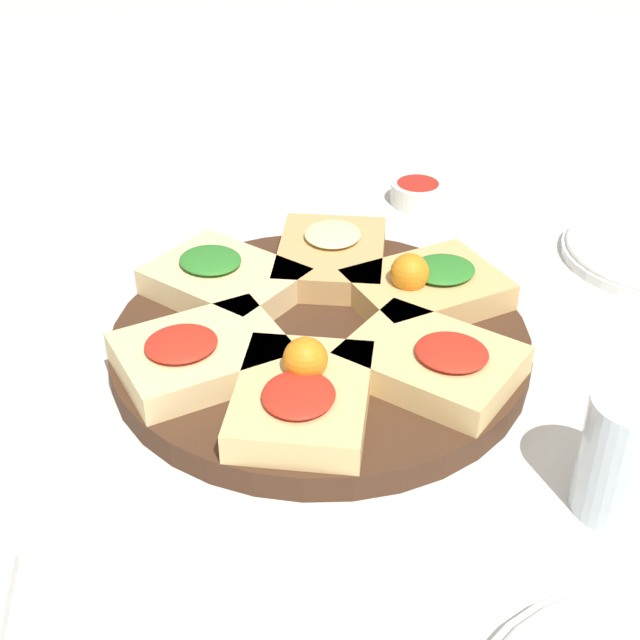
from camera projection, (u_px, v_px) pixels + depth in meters
The scene contains 10 objects.
ground_plane at pixel (320, 354), 0.78m from camera, with size 3.00×3.00×0.00m, color silver.
serving_board at pixel (320, 343), 0.78m from camera, with size 0.36×0.36×0.02m, color #422819.
focaccia_slice_0 at pixel (331, 256), 0.85m from camera, with size 0.14×0.12×0.03m.
focaccia_slice_1 at pixel (224, 279), 0.82m from camera, with size 0.14×0.16×0.03m.
focaccia_slice_2 at pixel (200, 354), 0.72m from camera, with size 0.16×0.16×0.03m.
focaccia_slice_3 at pixel (302, 394), 0.67m from camera, with size 0.14×0.12×0.05m.
focaccia_slice_4 at pixel (433, 362), 0.71m from camera, with size 0.14×0.16×0.03m.
focaccia_slice_5 at pixel (426, 286), 0.80m from camera, with size 0.16×0.16×0.05m.
water_glass at pixel (625, 455), 0.60m from camera, with size 0.06×0.06×0.09m, color silver.
dipping_bowl at pixel (417, 192), 1.03m from camera, with size 0.06×0.06×0.03m.
Camera 1 is at (0.61, 0.17, 0.46)m, focal length 50.00 mm.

